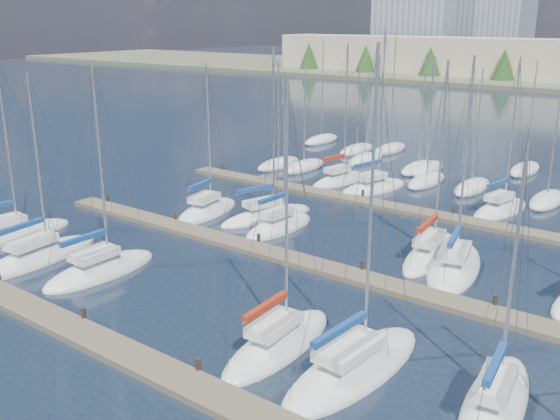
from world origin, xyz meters
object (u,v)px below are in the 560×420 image
Objects in this scene: sailboat_l at (454,267)px; sailboat_b at (38,257)px; sailboat_j at (279,227)px; sailboat_i at (267,216)px; sailboat_o at (373,188)px; sailboat_p at (500,210)px; sailboat_n at (340,181)px; sailboat_k at (430,253)px; sailboat_c at (101,270)px; sailboat_e at (354,368)px; sailboat_a at (8,236)px; sailboat_f at (495,404)px; sailboat_d at (278,344)px; sailboat_h at (207,211)px.

sailboat_b is (-21.79, -14.43, -0.00)m from sailboat_l.
sailboat_i is (-2.30, 1.42, 0.01)m from sailboat_j.
sailboat_o is 1.16× the size of sailboat_p.
sailboat_b is at bearing -91.99° from sailboat_n.
sailboat_k is 0.98× the size of sailboat_n.
sailboat_n is (0.11, 27.05, 0.02)m from sailboat_c.
sailboat_a is (-28.03, 0.21, -0.00)m from sailboat_e.
sailboat_a is at bearing -135.38° from sailboat_j.
sailboat_k is at bearing 9.83° from sailboat_j.
sailboat_o reaches higher than sailboat_f.
sailboat_k is (14.70, 14.67, 0.01)m from sailboat_c.
sailboat_o is at bearing 120.86° from sailboat_l.
sailboat_j is at bearing 168.24° from sailboat_l.
sailboat_o is 3.77m from sailboat_n.
sailboat_o reaches higher than sailboat_e.
sailboat_a is 5.32m from sailboat_b.
sailboat_d is (10.08, -27.27, -0.01)m from sailboat_o.
sailboat_h is at bearing 148.85° from sailboat_f.
sailboat_k is 28.92m from sailboat_a.
sailboat_l is at bearing -74.09° from sailboat_p.
sailboat_f is at bearing 4.53° from sailboat_d.
sailboat_o is at bearing 81.91° from sailboat_c.
sailboat_f is 33.83m from sailboat_a.
sailboat_a is at bearing -128.92° from sailboat_h.
sailboat_p is at bearing 51.93° from sailboat_j.
sailboat_o is 29.06m from sailboat_b.
sailboat_a is at bearing -176.59° from sailboat_e.
sailboat_k is (17.93, 1.98, 0.01)m from sailboat_h.
sailboat_c is 0.98× the size of sailboat_n.
sailboat_c is 0.97× the size of sailboat_l.
sailboat_c is at bearing -110.53° from sailboat_p.
sailboat_h is 1.04× the size of sailboat_f.
sailboat_e is 32.56m from sailboat_n.
sailboat_o is 12.49m from sailboat_i.
sailboat_f is 35.24m from sailboat_n.
sailboat_c is (-3.68, -13.02, -0.01)m from sailboat_j.
sailboat_p reaches higher than sailboat_b.
sailboat_o reaches higher than sailboat_p.
sailboat_c is 17.84m from sailboat_e.
sailboat_b is at bearing -168.40° from sailboat_c.
sailboat_i is (4.61, 1.75, 0.02)m from sailboat_h.
sailboat_k reaches higher than sailboat_f.
sailboat_d reaches higher than sailboat_c.
sailboat_l is 1.01× the size of sailboat_n.
sailboat_k is 1.06× the size of sailboat_b.
sailboat_o is at bearing 125.54° from sailboat_k.
sailboat_k is 15.27m from sailboat_d.
sailboat_h is at bearing -133.36° from sailboat_p.
sailboat_i is at bearing 142.08° from sailboat_e.
sailboat_e reaches higher than sailboat_p.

